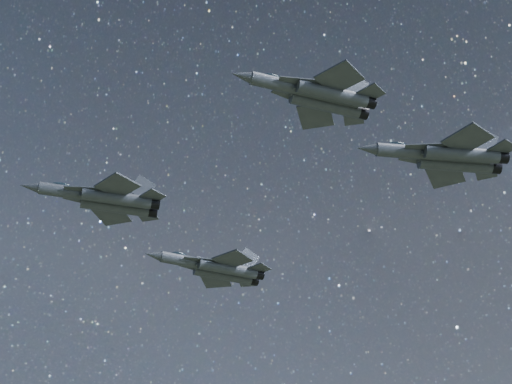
{
  "coord_description": "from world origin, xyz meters",
  "views": [
    {
      "loc": [
        -2.34,
        -74.07,
        100.91
      ],
      "look_at": [
        0.85,
        -2.25,
        148.72
      ],
      "focal_mm": 50.0,
      "sensor_mm": 36.0,
      "label": 1
    }
  ],
  "objects": [
    {
      "name": "jet_left",
      "position": [
        -4.0,
        15.01,
        147.23
      ],
      "size": [
        17.74,
        11.85,
        4.5
      ],
      "rotation": [
        0.0,
        0.0,
        0.34
      ],
      "color": "#363B43"
    },
    {
      "name": "jet_lead",
      "position": [
        -18.38,
        3.43,
        150.86
      ],
      "size": [
        18.52,
        12.66,
        4.65
      ],
      "rotation": [
        0.0,
        0.0,
        0.23
      ],
      "color": "#363B43"
    },
    {
      "name": "jet_right",
      "position": [
        6.25,
        -20.03,
        148.87
      ],
      "size": [
        15.81,
        10.68,
        3.98
      ],
      "rotation": [
        0.0,
        0.0,
        0.28
      ],
      "color": "#363B43"
    },
    {
      "name": "jet_slot",
      "position": [
        23.46,
        -6.49,
        151.7
      ],
      "size": [
        19.0,
        13.37,
        4.8
      ],
      "rotation": [
        0.0,
        0.0,
        0.08
      ],
      "color": "#363B43"
    }
  ]
}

